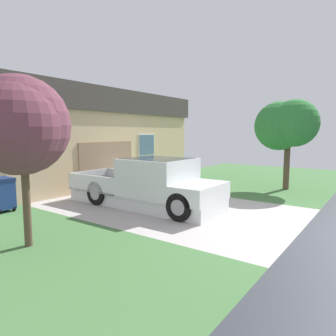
# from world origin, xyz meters

# --- Properties ---
(pickup_truck) EXTENTS (2.09, 5.45, 1.63)m
(pickup_truck) POSITION_xyz_m (-0.24, 4.53, 0.72)
(pickup_truck) COLOR white
(pickup_truck) RESTS_ON ground
(person_with_hat) EXTENTS (0.53, 0.37, 1.62)m
(person_with_hat) POSITION_xyz_m (1.16, 5.02, 0.90)
(person_with_hat) COLOR #333842
(person_with_hat) RESTS_ON ground
(handbag) EXTENTS (0.32, 0.15, 0.45)m
(handbag) POSITION_xyz_m (1.37, 4.74, 0.15)
(handbag) COLOR #232328
(handbag) RESTS_ON ground
(house_with_garage) EXTENTS (11.05, 6.98, 4.41)m
(house_with_garage) POSITION_xyz_m (2.24, 11.73, 2.24)
(house_with_garage) COLOR #D5B88A
(house_with_garage) RESTS_ON ground
(front_yard_tree) EXTENTS (2.09, 2.64, 3.81)m
(front_yard_tree) POSITION_xyz_m (5.39, 1.86, 2.77)
(front_yard_tree) COLOR brown
(front_yard_tree) RESTS_ON ground
(neighbor_tree) EXTENTS (2.14, 2.22, 3.62)m
(neighbor_tree) POSITION_xyz_m (-4.58, 4.61, 2.55)
(neighbor_tree) COLOR brown
(neighbor_tree) RESTS_ON ground
(wheeled_trash_bin) EXTENTS (0.60, 0.72, 1.05)m
(wheeled_trash_bin) POSITION_xyz_m (-3.44, 8.03, 0.57)
(wheeled_trash_bin) COLOR navy
(wheeled_trash_bin) RESTS_ON ground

